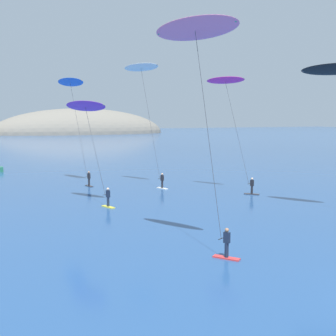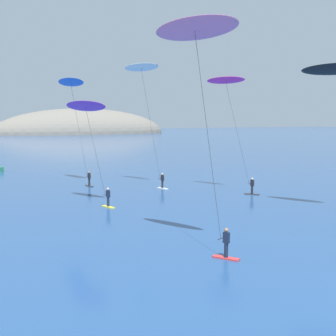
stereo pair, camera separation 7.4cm
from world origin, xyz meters
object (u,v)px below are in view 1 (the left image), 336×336
kitesurfer_magenta (228,92)px  kitesurfer_blue (72,89)px  kitesurfer_white (143,78)px  kitesurfer_purple (87,114)px  kitesurfer_pink (197,44)px

kitesurfer_magenta → kitesurfer_blue: bearing=136.1°
kitesurfer_white → kitesurfer_blue: bearing=140.7°
kitesurfer_magenta → kitesurfer_purple: kitesurfer_magenta is taller
kitesurfer_white → kitesurfer_pink: bearing=-105.7°
kitesurfer_purple → kitesurfer_pink: kitesurfer_pink is taller
kitesurfer_magenta → kitesurfer_purple: 14.99m
kitesurfer_pink → kitesurfer_white: (6.53, 23.25, 0.45)m
kitesurfer_pink → kitesurfer_white: kitesurfer_white is taller
kitesurfer_purple → kitesurfer_pink: bearing=-83.5°
kitesurfer_magenta → kitesurfer_pink: bearing=-128.9°
kitesurfer_magenta → kitesurfer_purple: (-14.82, -0.14, -2.25)m
kitesurfer_pink → kitesurfer_white: bearing=74.3°
kitesurfer_blue → kitesurfer_white: (6.62, -5.42, 1.13)m
kitesurfer_pink → kitesurfer_magenta: bearing=51.1°
kitesurfer_magenta → kitesurfer_purple: size_ratio=1.29×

